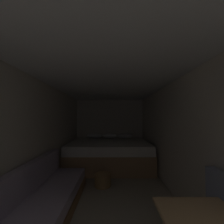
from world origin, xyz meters
The scene contains 8 objects.
ground_plane centered at (0.00, 2.16, 0.00)m, with size 7.46×7.46×0.00m, color #A39984.
wall_back centered at (0.00, 4.91, 1.07)m, with size 2.58×0.05×2.14m, color beige.
wall_left centered at (-1.26, 2.16, 1.07)m, with size 0.05×5.46×2.14m, color beige.
wall_right centered at (1.26, 2.16, 1.07)m, with size 0.05×5.46×2.14m, color beige.
ceiling_slab centered at (0.00, 2.16, 2.17)m, with size 2.58×5.46×0.05m, color white.
bed centered at (0.00, 3.98, 0.38)m, with size 2.36×1.76×0.91m.
sofa_left centered at (-0.91, 1.39, 0.24)m, with size 0.72×2.84×0.77m.
wicker_basket centered at (-0.11, 2.71, 0.12)m, with size 0.35×0.35×0.25m.
Camera 1 is at (0.08, -0.32, 1.45)m, focal length 22.23 mm.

